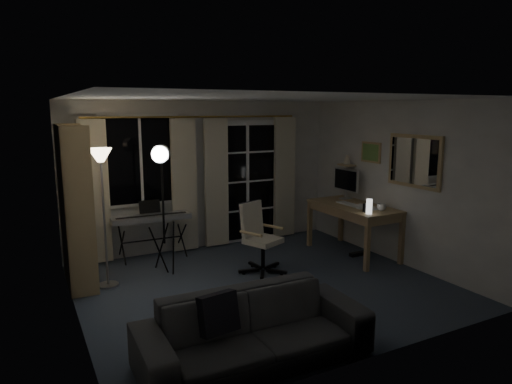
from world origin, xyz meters
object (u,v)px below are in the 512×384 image
(mug, at_px, (381,206))
(sofa, at_px, (254,319))
(office_chair, at_px, (257,231))
(torchiere_lamp, at_px, (102,176))
(desk, at_px, (354,211))
(bookshelf, at_px, (73,211))
(keyboard_piano, at_px, (151,219))
(monitor, at_px, (346,181))
(studio_light, at_px, (161,169))

(mug, xyz_separation_m, sofa, (-2.91, -1.55, -0.45))
(office_chair, bearing_deg, torchiere_lamp, 145.96)
(mug, bearing_deg, desk, 101.31)
(torchiere_lamp, xyz_separation_m, desk, (3.67, -0.42, -0.74))
(desk, xyz_separation_m, sofa, (-2.81, -2.05, -0.29))
(bookshelf, height_order, sofa, bookshelf)
(torchiere_lamp, distance_m, desk, 3.77)
(bookshelf, xyz_separation_m, sofa, (1.19, -2.70, -0.58))
(sofa, bearing_deg, keyboard_piano, 92.26)
(office_chair, height_order, desk, office_chair)
(monitor, bearing_deg, studio_light, 177.24)
(desk, relative_size, monitor, 2.60)
(desk, bearing_deg, mug, -79.30)
(keyboard_piano, xyz_separation_m, sofa, (0.05, -3.25, -0.23))
(keyboard_piano, relative_size, mug, 9.04)
(desk, height_order, sofa, sofa)
(bookshelf, xyz_separation_m, keyboard_piano, (1.14, 0.54, -0.34))
(torchiere_lamp, relative_size, keyboard_piano, 1.51)
(torchiere_lamp, xyz_separation_m, office_chair, (1.98, -0.38, -0.86))
(office_chair, xyz_separation_m, monitor, (1.89, 0.41, 0.52))
(bookshelf, bearing_deg, torchiere_lamp, -34.61)
(studio_light, xyz_separation_m, mug, (2.97, -1.07, -0.61))
(desk, xyz_separation_m, monitor, (0.20, 0.45, 0.40))
(mug, bearing_deg, bookshelf, 164.24)
(office_chair, relative_size, mug, 7.53)
(studio_light, distance_m, mug, 3.21)
(keyboard_piano, height_order, desk, keyboard_piano)
(sofa, bearing_deg, bookshelf, 115.08)
(studio_light, bearing_deg, bookshelf, -160.55)
(bookshelf, height_order, keyboard_piano, bookshelf)
(bookshelf, xyz_separation_m, monitor, (4.20, -0.21, 0.11))
(mug, bearing_deg, monitor, 84.21)
(mug, relative_size, sofa, 0.06)
(desk, height_order, monitor, monitor)
(bookshelf, height_order, monitor, bookshelf)
(bookshelf, height_order, office_chair, bookshelf)
(studio_light, bearing_deg, monitor, 22.02)
(mug, bearing_deg, keyboard_piano, 150.21)
(keyboard_piano, bearing_deg, bookshelf, -152.37)
(torchiere_lamp, relative_size, desk, 1.20)
(torchiere_lamp, height_order, sofa, torchiere_lamp)
(desk, relative_size, mug, 11.44)
(monitor, xyz_separation_m, sofa, (-3.01, -2.50, -0.69))
(torchiere_lamp, height_order, keyboard_piano, torchiere_lamp)
(studio_light, bearing_deg, keyboard_piano, 114.01)
(keyboard_piano, bearing_deg, office_chair, -42.33)
(office_chair, height_order, sofa, office_chair)
(bookshelf, relative_size, keyboard_piano, 1.76)
(bookshelf, distance_m, studio_light, 1.24)
(bookshelf, height_order, mug, bookshelf)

